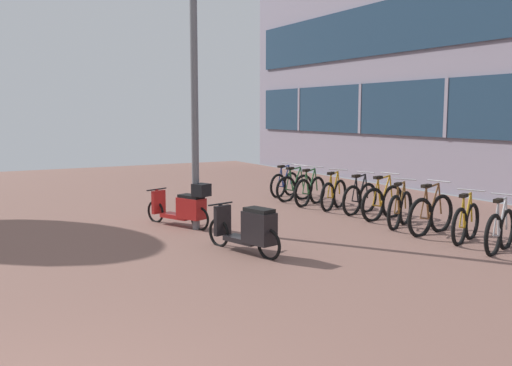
{
  "coord_description": "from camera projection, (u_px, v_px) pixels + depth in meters",
  "views": [
    {
      "loc": [
        -0.08,
        -3.56,
        2.24
      ],
      "look_at": [
        3.74,
        3.26,
        1.27
      ],
      "focal_mm": 39.4,
      "sensor_mm": 36.0,
      "label": 1
    }
  ],
  "objects": [
    {
      "name": "bicycle_rack_00",
      "position": [
        500.0,
        231.0,
        9.12
      ],
      "size": [
        1.26,
        0.53,
        0.96
      ],
      "color": "black",
      "rests_on": "ground"
    },
    {
      "name": "bicycle_rack_02",
      "position": [
        431.0,
        215.0,
        10.49
      ],
      "size": [
        1.41,
        0.48,
        1.02
      ],
      "color": "black",
      "rests_on": "ground"
    },
    {
      "name": "bicycle_rack_01",
      "position": [
        466.0,
        223.0,
        9.84
      ],
      "size": [
        1.23,
        0.57,
        0.94
      ],
      "color": "black",
      "rests_on": "ground"
    },
    {
      "name": "bicycle_rack_07",
      "position": [
        310.0,
        191.0,
        13.8
      ],
      "size": [
        1.29,
        0.6,
        0.97
      ],
      "color": "black",
      "rests_on": "ground"
    },
    {
      "name": "bicycle_rack_08",
      "position": [
        295.0,
        187.0,
        14.5
      ],
      "size": [
        1.29,
        0.48,
        0.94
      ],
      "color": "black",
      "rests_on": "ground"
    },
    {
      "name": "bicycle_rack_03",
      "position": [
        400.0,
        209.0,
        11.14
      ],
      "size": [
        1.23,
        0.67,
        0.97
      ],
      "color": "black",
      "rests_on": "ground"
    },
    {
      "name": "scooter_near",
      "position": [
        185.0,
        206.0,
        11.06
      ],
      "size": [
        0.92,
        1.63,
        0.92
      ],
      "color": "black",
      "rests_on": "ground"
    },
    {
      "name": "lamp_post",
      "position": [
        194.0,
        66.0,
        10.53
      ],
      "size": [
        0.2,
        0.52,
        5.6
      ],
      "color": "slate",
      "rests_on": "ground"
    },
    {
      "name": "scooter_mid",
      "position": [
        250.0,
        229.0,
        8.94
      ],
      "size": [
        0.7,
        1.67,
        0.8
      ],
      "color": "black",
      "rests_on": "ground"
    },
    {
      "name": "bicycle_rack_04",
      "position": [
        383.0,
        203.0,
        11.92
      ],
      "size": [
        1.4,
        0.48,
        1.01
      ],
      "color": "black",
      "rests_on": "ground"
    },
    {
      "name": "bicycle_rack_06",
      "position": [
        334.0,
        195.0,
        13.2
      ],
      "size": [
        1.22,
        0.67,
        0.96
      ],
      "color": "black",
      "rests_on": "ground"
    },
    {
      "name": "bicycle_rack_09",
      "position": [
        285.0,
        184.0,
        15.26
      ],
      "size": [
        1.19,
        0.53,
        0.92
      ],
      "color": "black",
      "rests_on": "ground"
    },
    {
      "name": "bicycle_rack_05",
      "position": [
        360.0,
        198.0,
        12.61
      ],
      "size": [
        1.27,
        0.49,
        0.96
      ],
      "color": "black",
      "rests_on": "ground"
    }
  ]
}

